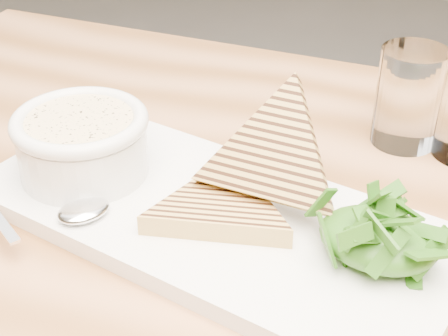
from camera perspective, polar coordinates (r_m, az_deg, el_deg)
The scene contains 12 objects.
table_top at distance 0.59m, azimuth 7.23°, elevation -9.34°, with size 1.24×0.83×0.04m, color #AF7449.
table_leg_bl at distance 1.32m, azimuth -11.36°, elevation -4.41°, with size 0.06×0.06×0.73m, color #AF7449.
platter at distance 0.61m, azimuth -0.89°, elevation -4.16°, with size 0.43×0.20×0.02m, color white.
soup_bowl at distance 0.66m, azimuth -11.63°, elevation 1.46°, with size 0.12×0.12×0.05m, color white.
soup at distance 0.64m, azimuth -11.91°, elevation 3.67°, with size 0.10×0.10×0.01m, color beige.
bowl_rim at distance 0.64m, azimuth -11.93°, elevation 3.83°, with size 0.13×0.13×0.01m, color white.
sandwich_flat at distance 0.59m, azimuth -0.26°, elevation -3.23°, with size 0.15×0.15×0.02m, color tan, non-canonical shape.
sandwich_lean at distance 0.59m, azimuth 4.19°, elevation 0.94°, with size 0.15×0.15×0.08m, color tan, non-canonical shape.
salad_base at distance 0.56m, azimuth 12.69°, elevation -5.80°, with size 0.10×0.08×0.04m, color #18470F.
arugula_pile at distance 0.55m, azimuth 12.80°, elevation -5.09°, with size 0.11×0.10×0.05m, color #3A711B, non-canonical shape.
spoon_bowl at distance 0.61m, azimuth -11.59°, elevation -3.47°, with size 0.03×0.05×0.01m, color silver.
glass_far at distance 0.74m, azimuth 15.12°, elevation 5.71°, with size 0.07×0.07×0.11m, color white.
Camera 1 is at (0.24, -0.48, 1.14)m, focal length 55.00 mm.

